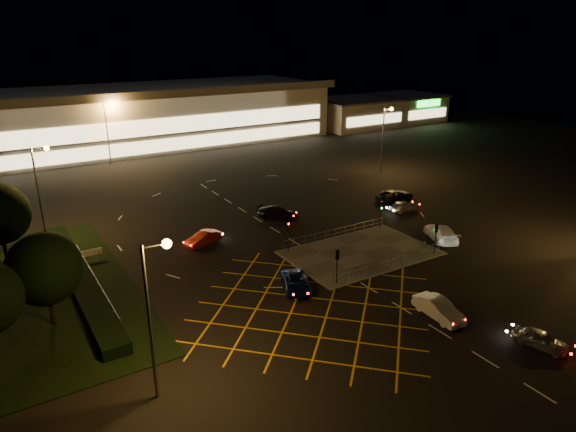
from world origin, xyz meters
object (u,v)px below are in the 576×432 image
car_right_silver (403,206)px  car_approach_white (441,233)px  signal_ne (381,209)px  car_queue_white (439,309)px  car_circ_red (203,238)px  car_left_blue (296,283)px  signal_sw (337,260)px  car_near_silver (540,339)px  signal_se (436,232)px  car_east_grey (395,195)px  signal_nw (288,230)px  car_far_dkgrey (278,213)px

car_right_silver → car_approach_white: size_ratio=0.71×
car_approach_white → signal_ne: bearing=-33.1°
signal_ne → car_approach_white: size_ratio=0.58×
car_queue_white → car_circ_red: size_ratio=1.11×
car_circ_red → car_left_blue: bearing=-5.2°
car_left_blue → signal_ne: bearing=46.5°
car_left_blue → car_right_silver: (22.01, 10.07, 0.01)m
signal_sw → car_left_blue: size_ratio=0.68×
car_queue_white → car_approach_white: car_approach_white is taller
car_near_silver → car_left_blue: (-9.92, 16.08, 0.01)m
signal_se → car_queue_white: size_ratio=0.71×
signal_sw → car_east_grey: (20.52, 14.73, -1.64)m
car_left_blue → car_east_grey: (24.02, 13.68, 0.09)m
car_queue_white → car_approach_white: bearing=45.5°
car_circ_red → car_approach_white: car_approach_white is taller
signal_ne → car_queue_white: bearing=-117.6°
signal_ne → car_approach_white: (3.50, -5.64, -1.58)m
signal_sw → car_left_blue: signal_sw is taller
signal_nw → signal_ne: same height
signal_se → signal_nw: 14.41m
car_near_silver → signal_sw: bearing=96.4°
signal_ne → car_far_dkgrey: size_ratio=0.66×
car_east_grey → signal_nw: bearing=106.7°
car_approach_white → car_east_grey: bearing=-87.0°
car_right_silver → car_circ_red: size_ratio=0.95×
signal_nw → car_right_silver: size_ratio=0.83×
car_near_silver → car_left_blue: size_ratio=0.80×
car_circ_red → car_approach_white: bearing=44.0°
signal_se → signal_ne: size_ratio=1.00×
signal_ne → car_right_silver: bearing=25.7°
car_queue_white → signal_sw: bearing=115.6°
car_queue_white → car_left_blue: bearing=129.6°
signal_sw → car_queue_white: (3.41, -8.48, -1.63)m
signal_nw → car_east_grey: signal_nw is taller
car_left_blue → car_far_dkgrey: 17.78m
car_queue_white → car_circ_red: bearing=116.7°
car_near_silver → car_queue_white: bearing=98.0°
car_east_grey → car_circ_red: bearing=89.2°
signal_sw → car_circ_red: 15.84m
signal_nw → car_left_blue: bearing=-116.8°
car_queue_white → car_circ_red: car_queue_white is taller
car_left_blue → signal_nw: bearing=85.6°
car_far_dkgrey → car_east_grey: size_ratio=0.91×
signal_sw → car_left_blue: (-3.50, 1.06, -1.73)m
signal_nw → car_left_blue: signal_nw is taller
signal_se → car_far_dkgrey: signal_se is taller
signal_sw → signal_ne: (12.00, 7.99, 0.00)m
signal_ne → car_circ_red: (-18.31, 6.44, -1.70)m
signal_ne → car_near_silver: 23.74m
car_far_dkgrey → car_east_grey: car_east_grey is taller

